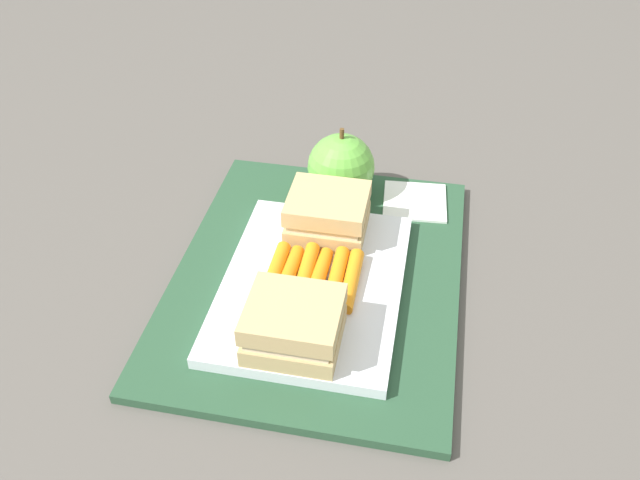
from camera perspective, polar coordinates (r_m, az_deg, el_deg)
name	(u,v)px	position (r m, az deg, el deg)	size (l,w,h in m)	color
ground_plane	(318,280)	(0.67, -0.21, -3.43)	(2.40, 2.40, 0.00)	#56514C
lunchbag_mat	(318,276)	(0.66, -0.21, -3.12)	(0.36, 0.28, 0.01)	#284C33
food_tray	(313,285)	(0.64, -0.65, -3.91)	(0.23, 0.17, 0.01)	white
sandwich_half_left	(294,325)	(0.57, -2.27, -7.28)	(0.07, 0.08, 0.04)	tan
sandwich_half_right	(328,213)	(0.68, 0.66, 2.30)	(0.07, 0.08, 0.04)	tan
carrot_sticks_bundle	(313,276)	(0.63, -0.64, -3.07)	(0.08, 0.09, 0.02)	orange
apple	(341,167)	(0.74, 1.82, 6.30)	(0.08, 0.08, 0.09)	#66B742
paper_napkin	(415,201)	(0.76, 8.16, 3.32)	(0.07, 0.07, 0.00)	white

